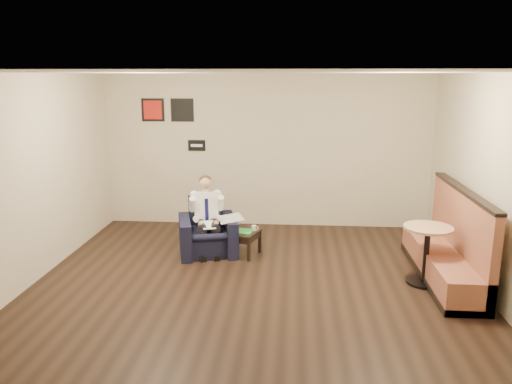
# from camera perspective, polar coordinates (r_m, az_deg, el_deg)

# --- Properties ---
(ground) EXTENTS (6.00, 6.00, 0.00)m
(ground) POSITION_cam_1_polar(r_m,az_deg,el_deg) (6.74, -0.36, -11.05)
(ground) COLOR black
(ground) RESTS_ON ground
(wall_back) EXTENTS (6.00, 0.02, 2.80)m
(wall_back) POSITION_cam_1_polar(r_m,az_deg,el_deg) (9.24, 1.20, 4.66)
(wall_back) COLOR beige
(wall_back) RESTS_ON ground
(wall_front) EXTENTS (6.00, 0.02, 2.80)m
(wall_front) POSITION_cam_1_polar(r_m,az_deg,el_deg) (3.45, -4.66, -10.14)
(wall_front) COLOR beige
(wall_front) RESTS_ON ground
(wall_left) EXTENTS (0.02, 6.00, 2.80)m
(wall_left) POSITION_cam_1_polar(r_m,az_deg,el_deg) (7.19, -24.94, 1.00)
(wall_left) COLOR beige
(wall_left) RESTS_ON ground
(wall_right) EXTENTS (0.02, 6.00, 2.80)m
(wall_right) POSITION_cam_1_polar(r_m,az_deg,el_deg) (6.74, 25.93, 0.16)
(wall_right) COLOR beige
(wall_right) RESTS_ON ground
(ceiling) EXTENTS (6.00, 6.00, 0.02)m
(ceiling) POSITION_cam_1_polar(r_m,az_deg,el_deg) (6.15, -0.40, 13.51)
(ceiling) COLOR white
(ceiling) RESTS_ON wall_back
(seating_sign) EXTENTS (0.32, 0.02, 0.20)m
(seating_sign) POSITION_cam_1_polar(r_m,az_deg,el_deg) (9.37, -6.79, 5.31)
(seating_sign) COLOR black
(seating_sign) RESTS_ON wall_back
(art_print_left) EXTENTS (0.42, 0.03, 0.42)m
(art_print_left) POSITION_cam_1_polar(r_m,az_deg,el_deg) (9.50, -11.70, 9.18)
(art_print_left) COLOR red
(art_print_left) RESTS_ON wall_back
(art_print_right) EXTENTS (0.42, 0.03, 0.42)m
(art_print_right) POSITION_cam_1_polar(r_m,az_deg,el_deg) (9.36, -8.42, 9.25)
(art_print_right) COLOR black
(art_print_right) RESTS_ON wall_back
(armchair) EXTENTS (1.07, 1.07, 0.85)m
(armchair) POSITION_cam_1_polar(r_m,az_deg,el_deg) (7.95, -5.57, -4.02)
(armchair) COLOR black
(armchair) RESTS_ON ground
(seated_man) EXTENTS (0.75, 0.95, 1.16)m
(seated_man) POSITION_cam_1_polar(r_m,az_deg,el_deg) (7.80, -5.52, -3.15)
(seated_man) COLOR white
(seated_man) RESTS_ON armchair
(lap_papers) EXTENTS (0.27, 0.33, 0.01)m
(lap_papers) POSITION_cam_1_polar(r_m,az_deg,el_deg) (7.73, -5.46, -3.77)
(lap_papers) COLOR white
(lap_papers) RESTS_ON seated_man
(newspaper) EXTENTS (0.49, 0.55, 0.01)m
(newspaper) POSITION_cam_1_polar(r_m,az_deg,el_deg) (7.85, -2.94, -3.02)
(newspaper) COLOR silver
(newspaper) RESTS_ON armchair
(side_table) EXTENTS (0.61, 0.61, 0.39)m
(side_table) POSITION_cam_1_polar(r_m,az_deg,el_deg) (7.89, -1.60, -5.84)
(side_table) COLOR black
(side_table) RESTS_ON ground
(green_folder) EXTENTS (0.44, 0.35, 0.01)m
(green_folder) POSITION_cam_1_polar(r_m,az_deg,el_deg) (7.83, -1.83, -4.46)
(green_folder) COLOR green
(green_folder) RESTS_ON side_table
(coffee_mug) EXTENTS (0.09, 0.09, 0.08)m
(coffee_mug) POSITION_cam_1_polar(r_m,az_deg,el_deg) (7.85, -0.25, -4.12)
(coffee_mug) COLOR white
(coffee_mug) RESTS_ON side_table
(smartphone) EXTENTS (0.14, 0.11, 0.01)m
(smartphone) POSITION_cam_1_polar(r_m,az_deg,el_deg) (7.93, -0.89, -4.22)
(smartphone) COLOR black
(smartphone) RESTS_ON side_table
(banquette) EXTENTS (0.58, 2.45, 1.25)m
(banquette) POSITION_cam_1_polar(r_m,az_deg,el_deg) (7.36, 20.67, -4.61)
(banquette) COLOR #945039
(banquette) RESTS_ON ground
(cafe_table) EXTENTS (0.75, 0.75, 0.81)m
(cafe_table) POSITION_cam_1_polar(r_m,az_deg,el_deg) (7.15, 18.86, -6.86)
(cafe_table) COLOR tan
(cafe_table) RESTS_ON ground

